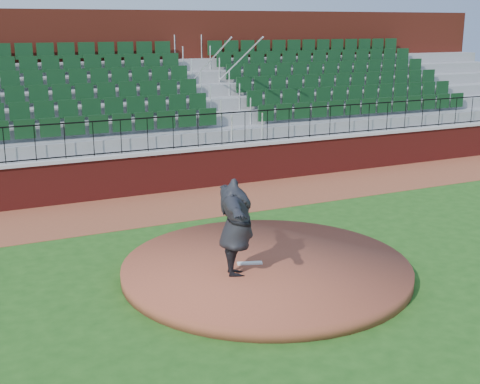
# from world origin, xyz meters

# --- Properties ---
(ground) EXTENTS (90.00, 90.00, 0.00)m
(ground) POSITION_xyz_m (0.00, 0.00, 0.00)
(ground) COLOR #1F4F16
(ground) RESTS_ON ground
(warning_track) EXTENTS (34.00, 3.20, 0.01)m
(warning_track) POSITION_xyz_m (0.00, 5.40, 0.01)
(warning_track) COLOR brown
(warning_track) RESTS_ON ground
(field_wall) EXTENTS (34.00, 0.35, 1.20)m
(field_wall) POSITION_xyz_m (0.00, 7.00, 0.60)
(field_wall) COLOR maroon
(field_wall) RESTS_ON ground
(wall_cap) EXTENTS (34.00, 0.45, 0.10)m
(wall_cap) POSITION_xyz_m (0.00, 7.00, 1.25)
(wall_cap) COLOR #B7B7B7
(wall_cap) RESTS_ON field_wall
(wall_railing) EXTENTS (34.00, 0.05, 1.00)m
(wall_railing) POSITION_xyz_m (0.00, 7.00, 1.80)
(wall_railing) COLOR black
(wall_railing) RESTS_ON wall_cap
(seating_stands) EXTENTS (34.00, 5.10, 4.60)m
(seating_stands) POSITION_xyz_m (0.00, 9.72, 2.30)
(seating_stands) COLOR gray
(seating_stands) RESTS_ON ground
(concourse_wall) EXTENTS (34.00, 0.50, 5.50)m
(concourse_wall) POSITION_xyz_m (0.00, 12.52, 2.75)
(concourse_wall) COLOR maroon
(concourse_wall) RESTS_ON ground
(pitchers_mound) EXTENTS (5.92, 5.92, 0.25)m
(pitchers_mound) POSITION_xyz_m (-0.26, -0.28, 0.12)
(pitchers_mound) COLOR brown
(pitchers_mound) RESTS_ON ground
(pitching_rubber) EXTENTS (0.53, 0.29, 0.03)m
(pitching_rubber) POSITION_xyz_m (-0.60, -0.19, 0.27)
(pitching_rubber) COLOR white
(pitching_rubber) RESTS_ON pitchers_mound
(pitcher) EXTENTS (1.34, 2.47, 1.94)m
(pitcher) POSITION_xyz_m (-1.09, -0.58, 1.22)
(pitcher) COLOR black
(pitcher) RESTS_ON pitchers_mound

